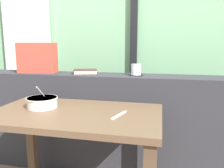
# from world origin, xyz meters

# --- Properties ---
(outdoor_backdrop) EXTENTS (4.80, 0.08, 2.80)m
(outdoor_backdrop) POSITION_xyz_m (0.00, 1.21, 1.40)
(outdoor_backdrop) COLOR #7AAD7F
(outdoor_backdrop) RESTS_ON ground
(curtain_left_panel) EXTENTS (0.56, 0.06, 2.50)m
(curtain_left_panel) POSITION_xyz_m (-1.04, 1.11, 1.25)
(curtain_left_panel) COLOR white
(curtain_left_panel) RESTS_ON ground
(window_divider_post) EXTENTS (0.07, 0.05, 2.60)m
(window_divider_post) POSITION_xyz_m (0.19, 1.14, 1.30)
(window_divider_post) COLOR black
(window_divider_post) RESTS_ON ground
(dark_console_ledge) EXTENTS (2.80, 0.29, 0.85)m
(dark_console_ledge) POSITION_xyz_m (0.00, 0.55, 0.42)
(dark_console_ledge) COLOR #2D2D33
(dark_console_ledge) RESTS_ON ground
(breakfast_table) EXTENTS (1.03, 0.59, 0.69)m
(breakfast_table) POSITION_xyz_m (-0.02, -0.01, 0.57)
(breakfast_table) COLOR brown
(breakfast_table) RESTS_ON ground
(coaster_square) EXTENTS (0.10, 0.10, 0.00)m
(coaster_square) POSITION_xyz_m (0.28, 0.54, 0.85)
(coaster_square) COLOR black
(coaster_square) RESTS_ON dark_console_ledge
(juice_glass) EXTENTS (0.08, 0.08, 0.09)m
(juice_glass) POSITION_xyz_m (0.28, 0.54, 0.89)
(juice_glass) COLOR white
(juice_glass) RESTS_ON coaster_square
(closed_book) EXTENTS (0.24, 0.21, 0.03)m
(closed_book) POSITION_xyz_m (-0.15, 0.58, 0.86)
(closed_book) COLOR #47231E
(closed_book) RESTS_ON dark_console_ledge
(throw_pillow) EXTENTS (0.34, 0.18, 0.26)m
(throw_pillow) POSITION_xyz_m (-0.58, 0.55, 0.98)
(throw_pillow) COLOR #B74233
(throw_pillow) RESTS_ON dark_console_ledge
(soup_bowl) EXTENTS (0.20, 0.20, 0.14)m
(soup_bowl) POSITION_xyz_m (-0.26, 0.04, 0.72)
(soup_bowl) COLOR silver
(soup_bowl) RESTS_ON breakfast_table
(fork_utensil) EXTENTS (0.07, 0.17, 0.01)m
(fork_utensil) POSITION_xyz_m (0.25, -0.02, 0.69)
(fork_utensil) COLOR silver
(fork_utensil) RESTS_ON breakfast_table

